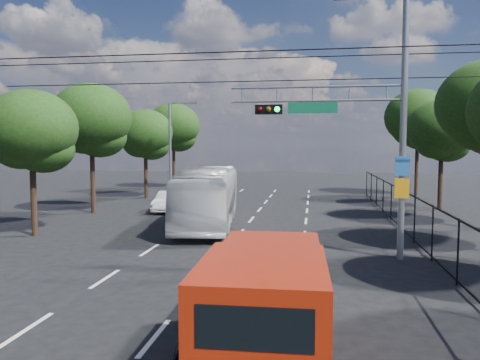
% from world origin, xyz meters
% --- Properties ---
extents(ground, '(120.00, 120.00, 0.00)m').
position_xyz_m(ground, '(0.00, 0.00, 0.00)').
color(ground, black).
rests_on(ground, ground).
extents(lane_markings, '(6.12, 38.00, 0.01)m').
position_xyz_m(lane_markings, '(-0.00, 14.00, 0.01)').
color(lane_markings, beige).
rests_on(lane_markings, ground).
extents(signal_mast, '(6.43, 0.39, 9.50)m').
position_xyz_m(signal_mast, '(5.28, 7.99, 5.24)').
color(signal_mast, slate).
rests_on(signal_mast, ground).
extents(streetlight_left, '(2.09, 0.22, 7.08)m').
position_xyz_m(streetlight_left, '(-6.33, 22.00, 3.94)').
color(streetlight_left, slate).
rests_on(streetlight_left, ground).
extents(utility_wires, '(22.00, 5.04, 0.74)m').
position_xyz_m(utility_wires, '(0.00, 8.83, 7.23)').
color(utility_wires, black).
rests_on(utility_wires, ground).
extents(fence_right, '(0.06, 34.03, 2.00)m').
position_xyz_m(fence_right, '(7.60, 12.17, 1.03)').
color(fence_right, black).
rests_on(fence_right, ground).
extents(tree_right_d, '(4.32, 4.32, 7.02)m').
position_xyz_m(tree_right_d, '(11.42, 22.02, 4.85)').
color(tree_right_d, black).
rests_on(tree_right_d, ground).
extents(tree_right_e, '(5.28, 5.28, 8.58)m').
position_xyz_m(tree_right_e, '(11.62, 30.02, 5.94)').
color(tree_right_e, black).
rests_on(tree_right_e, ground).
extents(tree_left_b, '(4.08, 4.08, 6.63)m').
position_xyz_m(tree_left_b, '(-9.18, 10.02, 4.58)').
color(tree_left_b, black).
rests_on(tree_left_b, ground).
extents(tree_left_c, '(4.80, 4.80, 7.80)m').
position_xyz_m(tree_left_c, '(-9.78, 17.02, 5.40)').
color(tree_left_c, black).
rests_on(tree_left_c, ground).
extents(tree_left_d, '(4.20, 4.20, 6.83)m').
position_xyz_m(tree_left_d, '(-9.38, 25.02, 4.72)').
color(tree_left_d, black).
rests_on(tree_left_d, ground).
extents(tree_left_e, '(4.92, 4.92, 7.99)m').
position_xyz_m(tree_left_e, '(-9.58, 33.02, 5.53)').
color(tree_left_e, black).
rests_on(tree_left_e, ground).
extents(red_pickup, '(2.35, 6.03, 2.22)m').
position_xyz_m(red_pickup, '(2.50, -0.62, 1.18)').
color(red_pickup, black).
rests_on(red_pickup, ground).
extents(navy_hatchback, '(1.71, 3.84, 1.28)m').
position_xyz_m(navy_hatchback, '(1.63, -0.35, 0.64)').
color(navy_hatchback, black).
rests_on(navy_hatchback, ground).
extents(white_bus, '(3.73, 10.83, 2.96)m').
position_xyz_m(white_bus, '(-2.00, 14.19, 1.48)').
color(white_bus, silver).
rests_on(white_bus, ground).
extents(white_van, '(1.53, 3.84, 1.24)m').
position_xyz_m(white_van, '(-5.50, 18.45, 0.62)').
color(white_van, white).
rests_on(white_van, ground).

